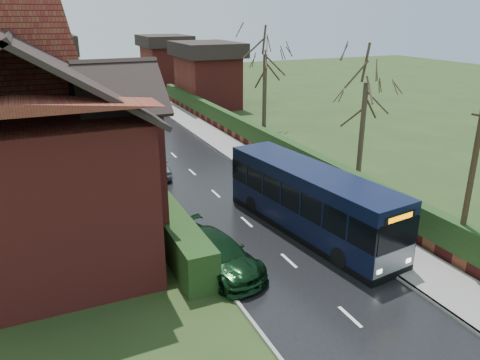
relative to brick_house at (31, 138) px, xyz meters
name	(u,v)px	position (x,y,z in m)	size (l,w,h in m)	color
ground	(266,240)	(8.73, -4.78, -4.38)	(140.00, 140.00, 0.00)	#31441D
road	(192,172)	(8.73, 5.22, -4.37)	(6.00, 100.00, 0.02)	black
pavement	(254,163)	(12.98, 5.22, -4.31)	(2.50, 100.00, 0.14)	slate
kerb_right	(237,165)	(11.78, 5.22, -4.31)	(0.12, 100.00, 0.14)	gray
kerb_left	(144,178)	(5.68, 5.22, -4.33)	(0.12, 100.00, 0.10)	gray
front_hedge	(149,198)	(4.83, 0.22, -3.58)	(1.20, 16.00, 1.60)	#193213
picket_fence	(164,202)	(5.58, 0.22, -3.93)	(0.10, 16.00, 0.90)	tan
right_wall_hedge	(275,146)	(14.53, 5.22, -3.36)	(0.60, 50.00, 1.80)	maroon
brick_house	(31,138)	(0.00, 0.00, 0.00)	(9.30, 14.60, 10.30)	maroon
bus	(311,202)	(10.90, -4.82, -2.91)	(3.46, 9.94, 2.96)	black
car_silver	(153,164)	(6.42, 5.75, -3.68)	(1.65, 4.10, 1.40)	#A3A3A7
car_green	(216,254)	(5.83, -6.19, -3.68)	(1.94, 4.78, 1.39)	black
car_distant	(116,86)	(10.08, 38.71, -3.72)	(1.39, 3.98, 1.31)	black
bus_stop_sign	(381,215)	(12.32, -7.78, -2.63)	(0.16, 0.40, 2.65)	slate
telegraph_pole	(469,189)	(14.53, -9.78, -1.13)	(0.22, 0.83, 6.42)	black
tree_right_near	(367,75)	(16.51, -0.99, 1.88)	(3.88, 3.88, 8.37)	#392E21
tree_right_far	(265,49)	(17.57, 12.83, 2.27)	(4.60, 4.60, 8.89)	#35291F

